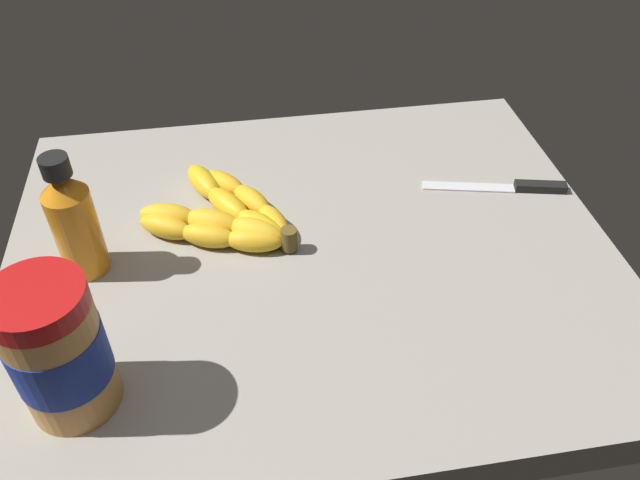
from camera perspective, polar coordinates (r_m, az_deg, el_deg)
name	(u,v)px	position (r cm, az deg, el deg)	size (l,w,h in cm)	color
ground_plane	(311,261)	(80.85, -0.77, -1.91)	(75.02, 62.57, 4.74)	gray
banana_bunch	(225,216)	(82.31, -8.48, 2.15)	(19.94, 19.48, 3.35)	gold
peanut_butter_jar	(58,351)	(63.32, -22.44, -9.15)	(8.82, 8.82, 15.29)	#BF8442
honey_bottle	(74,221)	(76.96, -21.20, 1.59)	(5.23, 5.23, 15.94)	orange
butter_knife	(507,186)	(91.83, 16.43, 4.62)	(19.51, 6.00, 1.20)	silver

